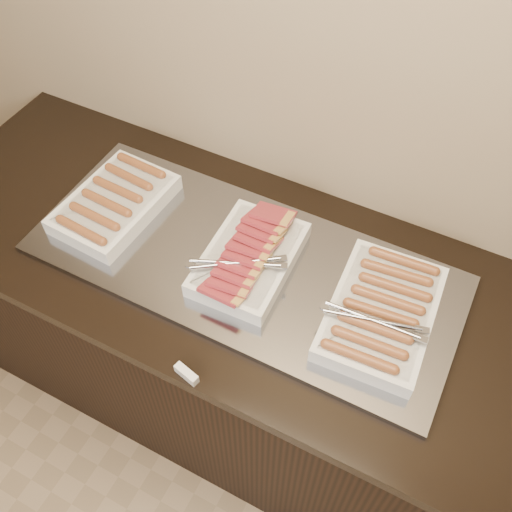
{
  "coord_description": "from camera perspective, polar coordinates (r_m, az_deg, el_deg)",
  "views": [
    {
      "loc": [
        0.48,
        1.29,
        2.18
      ],
      "look_at": [
        0.04,
        2.13,
        0.97
      ],
      "focal_mm": 40.0,
      "sensor_mm": 36.0,
      "label": 1
    }
  ],
  "objects": [
    {
      "name": "dish_center",
      "position": [
        1.55,
        -0.76,
        -0.16
      ],
      "size": [
        0.26,
        0.37,
        0.1
      ],
      "rotation": [
        0.0,
        0.0,
        0.04
      ],
      "color": "silver",
      "rests_on": "warming_tray"
    },
    {
      "name": "dish_right",
      "position": [
        1.48,
        12.4,
        -5.52
      ],
      "size": [
        0.28,
        0.39,
        0.08
      ],
      "rotation": [
        0.0,
        0.0,
        0.06
      ],
      "color": "silver",
      "rests_on": "warming_tray"
    },
    {
      "name": "dish_left",
      "position": [
        1.74,
        -13.95,
        5.17
      ],
      "size": [
        0.25,
        0.36,
        0.07
      ],
      "rotation": [
        0.0,
        0.0,
        -0.06
      ],
      "color": "silver",
      "rests_on": "warming_tray"
    },
    {
      "name": "warming_tray",
      "position": [
        1.59,
        -1.31,
        -0.8
      ],
      "size": [
        1.2,
        0.5,
        0.02
      ],
      "primitive_type": "cube",
      "color": "gray",
      "rests_on": "counter"
    },
    {
      "name": "label_holder",
      "position": [
        1.42,
        -6.96,
        -11.62
      ],
      "size": [
        0.07,
        0.03,
        0.03
      ],
      "primitive_type": "cube",
      "rotation": [
        0.0,
        0.0,
        -0.23
      ],
      "color": "silver",
      "rests_on": "counter"
    },
    {
      "name": "counter",
      "position": [
        1.97,
        -1.14,
        -8.83
      ],
      "size": [
        2.06,
        0.76,
        0.9
      ],
      "color": "black",
      "rests_on": "ground"
    }
  ]
}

